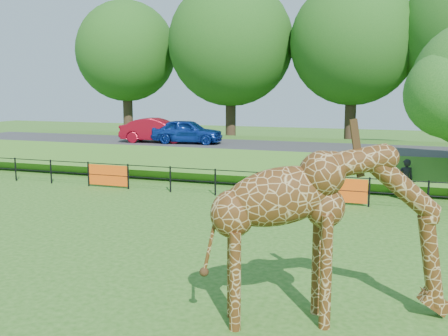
% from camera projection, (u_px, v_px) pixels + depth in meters
% --- Properties ---
extents(ground, '(90.00, 90.00, 0.00)m').
position_uv_depth(ground, '(179.00, 267.00, 12.14)').
color(ground, '#265816').
rests_on(ground, ground).
extents(giraffe, '(4.63, 2.60, 3.33)m').
position_uv_depth(giraffe, '(330.00, 234.00, 9.07)').
color(giraffe, '#4F2C10').
rests_on(giraffe, ground).
extents(perimeter_fence, '(28.07, 0.10, 1.10)m').
position_uv_depth(perimeter_fence, '(263.00, 185.00, 19.52)').
color(perimeter_fence, black).
rests_on(perimeter_fence, ground).
extents(embankment, '(40.00, 9.00, 1.30)m').
position_uv_depth(embankment, '(299.00, 158.00, 26.50)').
color(embankment, '#265816').
rests_on(embankment, ground).
extents(road, '(40.00, 5.00, 0.12)m').
position_uv_depth(road, '(294.00, 148.00, 24.99)').
color(road, '#313133').
rests_on(road, embankment).
extents(car_blue, '(3.89, 1.88, 1.28)m').
position_uv_depth(car_blue, '(187.00, 131.00, 26.43)').
color(car_blue, '#1439A6').
rests_on(car_blue, road).
extents(car_red, '(4.08, 1.88, 1.30)m').
position_uv_depth(car_red, '(157.00, 130.00, 26.95)').
color(car_red, '#A30B1E').
rests_on(car_red, road).
extents(visitor, '(0.68, 0.55, 1.60)m').
position_uv_depth(visitor, '(405.00, 179.00, 19.39)').
color(visitor, black).
rests_on(visitor, ground).
extents(bg_tree_line, '(37.30, 8.80, 11.82)m').
position_uv_depth(bg_tree_line, '(351.00, 41.00, 30.92)').
color(bg_tree_line, '#2F2315').
rests_on(bg_tree_line, ground).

